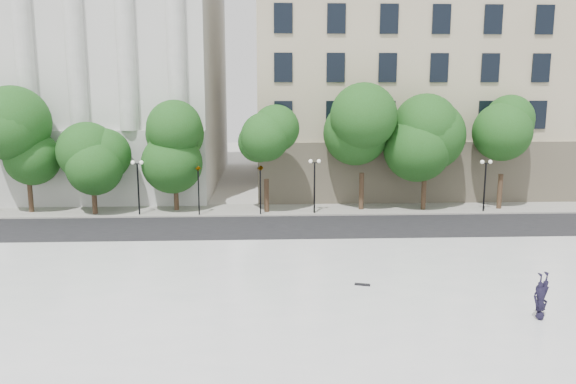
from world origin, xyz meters
name	(u,v)px	position (x,y,z in m)	size (l,w,h in m)	color
ground	(192,364)	(0.00, 0.00, 0.00)	(160.00, 160.00, 0.00)	beige
plaza	(202,321)	(0.00, 3.00, 0.23)	(44.00, 22.00, 0.45)	white
street	(226,231)	(0.00, 18.00, 0.01)	(60.00, 8.00, 0.02)	black
far_sidewalk	(232,210)	(0.00, 24.00, 0.06)	(60.00, 4.00, 0.12)	#A7A49A
building_west	(59,49)	(-17.00, 38.57, 12.89)	(31.50, 27.65, 25.60)	silver
building_east	(439,68)	(20.00, 38.91, 11.14)	(36.00, 26.15, 23.00)	#B7AB8C
traffic_light_west	(198,166)	(-2.23, 22.30, 3.65)	(0.42, 1.64, 4.16)	black
traffic_light_east	(260,166)	(2.20, 22.30, 3.65)	(0.99, 1.62, 4.15)	black
person_lying	(540,313)	(12.89, 2.07, 0.70)	(0.67, 0.44, 1.84)	black
skateboard	(362,285)	(6.82, 6.10, 0.49)	(0.69, 0.18, 0.07)	black
street_trees	(234,146)	(0.27, 23.60, 4.94)	(45.31, 5.01, 7.60)	#382619
lamp_posts	(228,177)	(-0.10, 22.60, 2.82)	(38.08, 0.28, 4.12)	black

